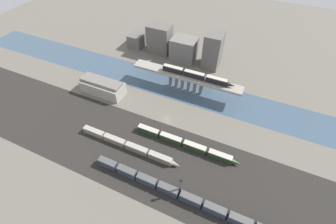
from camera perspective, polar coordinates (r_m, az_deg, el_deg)
The scene contains 14 objects.
ground_plane at distance 120.75m, azimuth -0.32°, elevation -1.92°, with size 400.00×400.00×0.00m, color #666056.
railbed_yard at distance 107.96m, azimuth -5.68°, elevation -10.62°, with size 280.00×42.00×0.01m, color #282623.
river_water at distance 138.97m, azimuth 4.36°, elevation 5.79°, with size 320.00×23.54×0.01m, color #3D5166.
bridge at distance 133.54m, azimuth 4.57°, elevation 8.59°, with size 66.17×7.20×10.67m.
train_on_bridge at distance 129.79m, azimuth 7.28°, elevation 9.18°, with size 42.72×2.72×3.59m.
train_yard_near at distance 96.07m, azimuth 3.45°, elevation -20.35°, with size 80.60×3.02×4.15m.
train_yard_mid at distance 109.89m, azimuth -10.08°, elevation -8.35°, with size 52.47×2.82×3.40m.
train_yard_far at distance 108.92m, azimuth 4.42°, elevation -8.07°, with size 52.29×2.85×3.62m.
warehouse_building at distance 139.27m, azimuth -16.26°, elevation 6.20°, with size 25.93×10.76×9.02m.
signal_tower at distance 92.98m, azimuth 3.21°, elevation -18.37°, with size 1.00×0.72×12.00m.
city_block_far_left at distance 181.13m, azimuth -7.55°, elevation 17.90°, with size 10.44×15.94×9.61m, color #605B56.
city_block_left at distance 169.64m, azimuth -2.08°, elevation 18.15°, with size 16.09×12.09×19.87m, color #605B56.
city_block_center at distance 161.48m, azimuth 4.07°, elevation 15.63°, with size 16.95×13.42×15.65m, color slate.
city_block_right at distance 155.25m, azimuth 11.38°, elevation 15.11°, with size 10.79×14.16×23.34m, color #605B56.
Camera 1 is at (33.50, -72.95, 90.21)m, focal length 24.00 mm.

